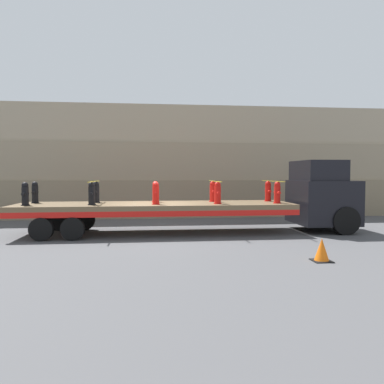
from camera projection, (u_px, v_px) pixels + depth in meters
The scene contains 18 objects.
ground_plane at pixel (156, 233), 14.42m from camera, with size 120.00×120.00×0.00m, color #474749.
rock_cliff at pixel (154, 162), 20.66m from camera, with size 60.00×3.30×5.89m.
truck_cab at pixel (324, 196), 15.09m from camera, with size 2.22×2.56×2.82m.
flatbed_trailer at pixel (144, 208), 14.33m from camera, with size 10.45×2.68×1.17m.
fire_hydrant_black_near_0 at pixel (25, 194), 13.28m from camera, with size 0.30×0.56×0.83m.
fire_hydrant_black_far_0 at pixel (35, 193), 14.41m from camera, with size 0.30×0.56×0.83m.
fire_hydrant_black_near_1 at pixel (92, 194), 13.53m from camera, with size 0.30×0.56×0.83m.
fire_hydrant_black_far_1 at pixel (96, 192), 14.66m from camera, with size 0.30×0.56×0.83m.
fire_hydrant_red_near_2 at pixel (156, 193), 13.78m from camera, with size 0.30×0.56×0.83m.
fire_hydrant_red_far_2 at pixel (155, 192), 14.91m from camera, with size 0.30×0.56×0.83m.
fire_hydrant_red_near_3 at pixel (218, 193), 14.03m from camera, with size 0.30×0.56×0.83m.
fire_hydrant_red_far_3 at pixel (213, 192), 15.16m from camera, with size 0.30×0.56×0.83m.
fire_hydrant_red_near_4 at pixel (277, 193), 14.29m from camera, with size 0.30×0.56×0.83m.
fire_hydrant_red_far_4 at pixel (268, 191), 15.41m from camera, with size 0.30×0.56×0.83m.
cargo_strap_rear at pixel (94, 181), 14.07m from camera, with size 0.05×2.78×0.01m.
cargo_strap_middle at pixel (215, 181), 14.58m from camera, with size 0.05×2.78×0.01m.
cargo_strap_front at pixel (273, 181), 14.83m from camera, with size 0.05×2.78×0.01m.
traffic_cone at pixel (322, 250), 9.80m from camera, with size 0.49×0.49×0.61m.
Camera 1 is at (-0.17, -14.40, 2.28)m, focal length 35.00 mm.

